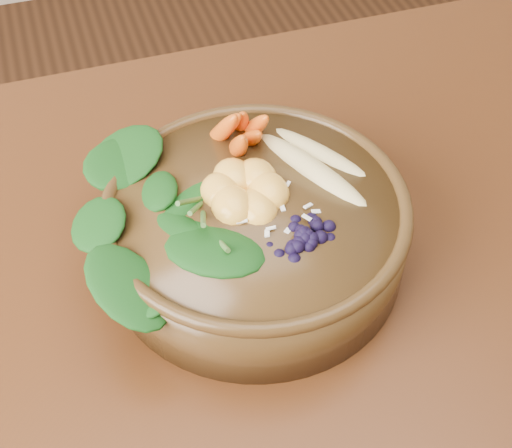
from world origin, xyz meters
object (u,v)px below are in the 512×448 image
object	(u,v)px
blueberry_pile	(305,222)
banana_halves	(317,149)
dining_table	(478,335)
mandarin_cluster	(244,180)
stoneware_bowl	(256,231)
carrot_cluster	(241,107)
kale_heap	(176,176)

from	to	relation	value
blueberry_pile	banana_halves	bearing A→B (deg)	63.04
dining_table	mandarin_cluster	size ratio (longest dim) A/B	18.43
stoneware_bowl	carrot_cluster	world-z (taller)	carrot_cluster
mandarin_cluster	banana_halves	bearing A→B (deg)	14.80
kale_heap	dining_table	bearing A→B (deg)	-25.69
dining_table	kale_heap	bearing A→B (deg)	154.31
kale_heap	banana_halves	xyz separation A→B (m)	(0.13, 0.00, -0.01)
dining_table	mandarin_cluster	world-z (taller)	mandarin_cluster
carrot_cluster	dining_table	bearing A→B (deg)	-67.98
dining_table	kale_heap	world-z (taller)	kale_heap
banana_halves	blueberry_pile	bearing A→B (deg)	-141.51
kale_heap	blueberry_pile	size ratio (longest dim) A/B	1.42
stoneware_bowl	mandarin_cluster	world-z (taller)	mandarin_cluster
kale_heap	blueberry_pile	bearing A→B (deg)	-43.65
stoneware_bowl	banana_halves	xyz separation A→B (m)	(0.07, 0.04, 0.05)
blueberry_pile	dining_table	bearing A→B (deg)	-14.10
banana_halves	mandarin_cluster	xyz separation A→B (m)	(-0.08, -0.02, 0.00)
banana_halves	dining_table	bearing A→B (deg)	-68.40
stoneware_bowl	banana_halves	world-z (taller)	banana_halves
blueberry_pile	kale_heap	bearing A→B (deg)	136.35
kale_heap	mandarin_cluster	bearing A→B (deg)	-17.23
carrot_cluster	blueberry_pile	world-z (taller)	carrot_cluster
carrot_cluster	kale_heap	bearing A→B (deg)	-169.49
stoneware_bowl	kale_heap	size ratio (longest dim) A/B	1.53
kale_heap	carrot_cluster	bearing A→B (deg)	35.06
kale_heap	banana_halves	bearing A→B (deg)	1.00
banana_halves	blueberry_pile	size ratio (longest dim) A/B	1.23
stoneware_bowl	carrot_cluster	size ratio (longest dim) A/B	3.62
mandarin_cluster	stoneware_bowl	bearing A→B (deg)	-71.79
carrot_cluster	mandarin_cluster	distance (m)	0.08
banana_halves	mandarin_cluster	distance (m)	0.08
banana_halves	mandarin_cluster	bearing A→B (deg)	170.25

